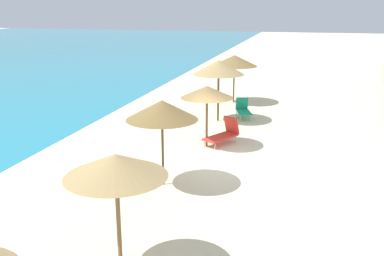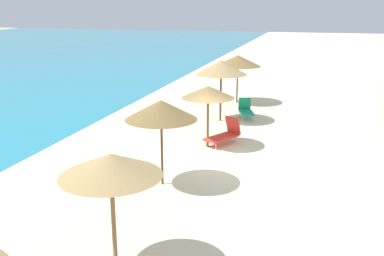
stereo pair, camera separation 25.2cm
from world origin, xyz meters
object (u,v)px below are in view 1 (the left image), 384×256
object	(u,v)px
lounge_chair_2	(224,134)
beach_umbrella_5	(234,61)
beach_umbrella_4	(219,67)
beach_umbrella_2	(162,110)
beach_umbrella_3	(207,92)
beach_umbrella_1	(116,166)
lounge_chair_1	(243,109)

from	to	relation	value
lounge_chair_2	beach_umbrella_5	bearing A→B (deg)	-54.17
beach_umbrella_4	lounge_chair_2	size ratio (longest dim) A/B	1.73
beach_umbrella_2	beach_umbrella_5	size ratio (longest dim) A/B	0.99
beach_umbrella_2	beach_umbrella_4	world-z (taller)	beach_umbrella_4
lounge_chair_2	beach_umbrella_3	bearing A→B (deg)	69.55
beach_umbrella_1	beach_umbrella_5	distance (m)	16.86
beach_umbrella_3	lounge_chair_1	distance (m)	5.26
beach_umbrella_2	beach_umbrella_3	distance (m)	4.09
beach_umbrella_4	lounge_chair_1	distance (m)	2.58
beach_umbrella_2	beach_umbrella_4	xyz separation A→B (m)	(8.10, -0.08, 0.20)
beach_umbrella_2	lounge_chair_2	world-z (taller)	beach_umbrella_2
lounge_chair_1	beach_umbrella_4	bearing A→B (deg)	19.66
beach_umbrella_3	beach_umbrella_4	size ratio (longest dim) A/B	0.82
beach_umbrella_1	lounge_chair_2	xyz separation A→B (m)	(9.09, -0.47, -1.91)
lounge_chair_2	beach_umbrella_2	bearing A→B (deg)	106.54
beach_umbrella_5	lounge_chair_2	distance (m)	8.06
beach_umbrella_3	beach_umbrella_2	bearing A→B (deg)	173.74
beach_umbrella_3	beach_umbrella_4	xyz separation A→B (m)	(4.03, 0.36, 0.40)
beach_umbrella_2	lounge_chair_2	bearing A→B (deg)	-12.72
beach_umbrella_2	beach_umbrella_4	bearing A→B (deg)	-0.60
beach_umbrella_2	beach_umbrella_5	world-z (taller)	beach_umbrella_5
beach_umbrella_1	beach_umbrella_3	size ratio (longest dim) A/B	1.07
beach_umbrella_1	beach_umbrella_5	bearing A→B (deg)	1.45
lounge_chair_1	lounge_chair_2	xyz separation A→B (m)	(-4.41, 0.15, -0.00)
beach_umbrella_5	lounge_chair_2	size ratio (longest dim) A/B	1.59
lounge_chair_1	beach_umbrella_2	bearing A→B (deg)	63.56
beach_umbrella_1	lounge_chair_2	bearing A→B (deg)	-2.94
beach_umbrella_3	beach_umbrella_5	distance (m)	8.27
lounge_chair_1	lounge_chair_2	bearing A→B (deg)	69.09
beach_umbrella_4	beach_umbrella_5	world-z (taller)	beach_umbrella_4
beach_umbrella_5	lounge_chair_2	world-z (taller)	beach_umbrella_5
beach_umbrella_3	lounge_chair_2	distance (m)	1.92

